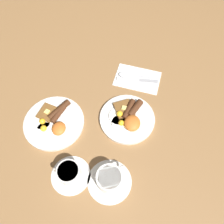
{
  "coord_description": "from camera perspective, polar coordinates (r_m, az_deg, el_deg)",
  "views": [
    {
      "loc": [
        -0.44,
        -0.01,
        0.84
      ],
      "look_at": [
        0.01,
        0.07,
        0.03
      ],
      "focal_mm": 35.0,
      "sensor_mm": 36.0,
      "label": 1
    }
  ],
  "objects": [
    {
      "name": "teacup_far",
      "position": [
        0.84,
        -11.07,
        -15.46
      ],
      "size": [
        0.15,
        0.15,
        0.07
      ],
      "color": "silver",
      "rests_on": "ground_plane"
    },
    {
      "name": "knife",
      "position": [
        1.06,
        7.22,
        8.27
      ],
      "size": [
        0.03,
        0.2,
        0.01
      ],
      "rotation": [
        0.0,
        0.0,
        1.65
      ],
      "color": "silver",
      "rests_on": "napkin"
    },
    {
      "name": "breakfast_plate_near",
      "position": [
        0.93,
        4.05,
        -1.45
      ],
      "size": [
        0.24,
        0.24,
        0.05
      ],
      "color": "silver",
      "rests_on": "ground_plane"
    },
    {
      "name": "ground_plane",
      "position": [
        0.94,
        3.95,
        -1.95
      ],
      "size": [
        3.0,
        3.0,
        0.0
      ],
      "primitive_type": "plane",
      "color": "olive"
    },
    {
      "name": "breakfast_plate_far",
      "position": [
        0.96,
        -14.97,
        -2.41
      ],
      "size": [
        0.26,
        0.26,
        0.04
      ],
      "color": "silver",
      "rests_on": "ground_plane"
    },
    {
      "name": "spoon",
      "position": [
        1.07,
        4.12,
        9.7
      ],
      "size": [
        0.04,
        0.19,
        0.01
      ],
      "rotation": [
        0.0,
        0.0,
        1.6
      ],
      "color": "silver",
      "rests_on": "napkin"
    },
    {
      "name": "teacup_near",
      "position": [
        0.82,
        -0.64,
        -17.21
      ],
      "size": [
        0.17,
        0.17,
        0.08
      ],
      "color": "silver",
      "rests_on": "ground_plane"
    },
    {
      "name": "napkin",
      "position": [
        1.07,
        6.64,
        8.68
      ],
      "size": [
        0.16,
        0.23,
        0.01
      ],
      "primitive_type": "cube",
      "rotation": [
        0.0,
        0.0,
        -0.11
      ],
      "color": "white",
      "rests_on": "ground_plane"
    }
  ]
}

